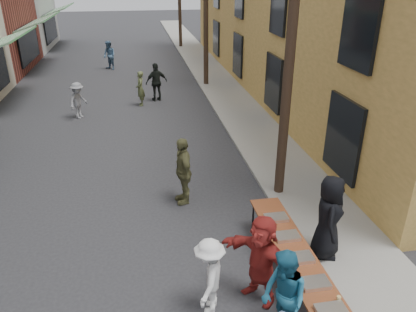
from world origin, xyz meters
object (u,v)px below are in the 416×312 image
object	(u,v)px
guest_front_c	(284,297)
server	(329,217)
catering_tray_sausage	(332,311)
serving_table	(294,251)
utility_pole_near	(292,30)

from	to	relation	value
guest_front_c	server	world-z (taller)	server
guest_front_c	catering_tray_sausage	bearing A→B (deg)	52.51
catering_tray_sausage	serving_table	bearing A→B (deg)	90.00
serving_table	utility_pole_near	bearing A→B (deg)	75.13
server	catering_tray_sausage	bearing A→B (deg)	177.84
catering_tray_sausage	guest_front_c	xyz separation A→B (m)	(-0.70, 0.34, 0.09)
utility_pole_near	server	size ratio (longest dim) A/B	4.73
guest_front_c	server	distance (m)	2.50
catering_tray_sausage	guest_front_c	bearing A→B (deg)	154.25
serving_table	catering_tray_sausage	distance (m)	1.65
catering_tray_sausage	server	size ratio (longest dim) A/B	0.26
serving_table	server	size ratio (longest dim) A/B	2.10
serving_table	catering_tray_sausage	bearing A→B (deg)	-90.00
serving_table	guest_front_c	world-z (taller)	guest_front_c
utility_pole_near	serving_table	xyz separation A→B (m)	(-0.90, -3.40, -3.79)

